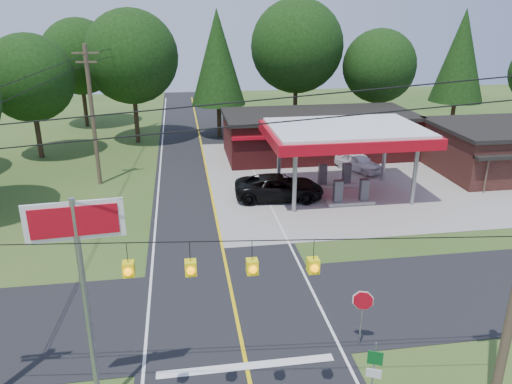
{
  "coord_description": "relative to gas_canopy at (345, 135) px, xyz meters",
  "views": [
    {
      "loc": [
        -1.94,
        -18.29,
        12.29
      ],
      "look_at": [
        2.0,
        7.0,
        2.8
      ],
      "focal_mm": 35.0,
      "sensor_mm": 36.0,
      "label": 1
    }
  ],
  "objects": [
    {
      "name": "ground",
      "position": [
        -9.0,
        -13.0,
        -4.27
      ],
      "size": [
        120.0,
        120.0,
        0.0
      ],
      "primitive_type": "plane",
      "color": "#2D4E1B",
      "rests_on": "ground"
    },
    {
      "name": "main_highway",
      "position": [
        -9.0,
        -13.0,
        -4.26
      ],
      "size": [
        8.0,
        120.0,
        0.02
      ],
      "primitive_type": "cube",
      "color": "black",
      "rests_on": "ground"
    },
    {
      "name": "cross_road",
      "position": [
        -9.0,
        -13.0,
        -4.25
      ],
      "size": [
        70.0,
        7.0,
        0.02
      ],
      "primitive_type": "cube",
      "color": "black",
      "rests_on": "ground"
    },
    {
      "name": "lane_center_yellow",
      "position": [
        -9.0,
        -13.0,
        -4.24
      ],
      "size": [
        0.15,
        110.0,
        0.0
      ],
      "primitive_type": "cube",
      "color": "yellow",
      "rests_on": "main_highway"
    },
    {
      "name": "gas_canopy",
      "position": [
        0.0,
        0.0,
        0.0
      ],
      "size": [
        10.6,
        7.4,
        4.88
      ],
      "color": "gray",
      "rests_on": "ground"
    },
    {
      "name": "convenience_store",
      "position": [
        1.0,
        9.98,
        -2.35
      ],
      "size": [
        16.4,
        7.55,
        3.8
      ],
      "color": "#59191A",
      "rests_on": "ground"
    },
    {
      "name": "utility_pole_far_left",
      "position": [
        -17.0,
        5.0,
        0.93
      ],
      "size": [
        1.8,
        0.3,
        10.0
      ],
      "color": "#473828",
      "rests_on": "ground"
    },
    {
      "name": "utility_pole_north",
      "position": [
        -15.5,
        22.0,
        0.48
      ],
      "size": [
        0.3,
        0.3,
        9.5
      ],
      "color": "#473828",
      "rests_on": "ground"
    },
    {
      "name": "overhead_beacons",
      "position": [
        -10.0,
        -19.0,
        1.95
      ],
      "size": [
        17.04,
        2.04,
        1.03
      ],
      "color": "black",
      "rests_on": "ground"
    },
    {
      "name": "treeline_backdrop",
      "position": [
        -8.18,
        11.01,
        3.22
      ],
      "size": [
        70.27,
        51.59,
        13.3
      ],
      "color": "#332316",
      "rests_on": "ground"
    },
    {
      "name": "suv_car",
      "position": [
        -4.5,
        -0.14,
        -3.43
      ],
      "size": [
        6.64,
        6.64,
        1.67
      ],
      "primitive_type": "imported",
      "rotation": [
        0.0,
        0.0,
        1.46
      ],
      "color": "black",
      "rests_on": "ground"
    },
    {
      "name": "sedan_car",
      "position": [
        3.0,
        5.08,
        -3.56
      ],
      "size": [
        5.64,
        5.64,
        1.42
      ],
      "primitive_type": "imported",
      "rotation": [
        0.0,
        0.0,
        0.48
      ],
      "color": "white",
      "rests_on": "ground"
    },
    {
      "name": "big_stop_sign",
      "position": [
        -14.0,
        -17.84,
        1.25
      ],
      "size": [
        2.73,
        0.33,
        7.35
      ],
      "color": "gray",
      "rests_on": "ground"
    },
    {
      "name": "octagonal_stop_sign",
      "position": [
        -4.5,
        -16.01,
        -2.48
      ],
      "size": [
        0.79,
        0.33,
        2.4
      ],
      "color": "gray",
      "rests_on": "ground"
    },
    {
      "name": "route_sign_post",
      "position": [
        -5.2,
        -19.02,
        -2.83
      ],
      "size": [
        0.46,
        0.23,
        2.4
      ],
      "color": "gray",
      "rests_on": "ground"
    }
  ]
}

